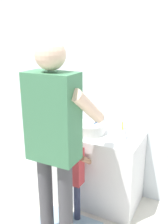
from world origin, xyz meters
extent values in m
plane|color=silver|center=(0.00, 0.00, 0.00)|extent=(14.00, 14.00, 0.00)
cube|color=silver|center=(0.00, 0.62, 1.35)|extent=(4.40, 0.08, 2.70)
cube|color=white|center=(0.00, 0.30, 0.41)|extent=(1.11, 0.54, 0.81)
cylinder|color=silver|center=(0.00, 0.28, 0.87)|extent=(0.33, 0.33, 0.11)
cylinder|color=#B1B1AD|center=(0.00, 0.28, 0.87)|extent=(0.27, 0.27, 0.09)
cylinder|color=#B7BABF|center=(0.00, 0.50, 0.90)|extent=(0.03, 0.03, 0.18)
cylinder|color=#B7BABF|center=(0.00, 0.44, 0.98)|extent=(0.02, 0.12, 0.02)
cylinder|color=#B7BABF|center=(-0.07, 0.50, 0.84)|extent=(0.04, 0.04, 0.05)
cylinder|color=#B7BABF|center=(0.07, 0.50, 0.84)|extent=(0.04, 0.04, 0.05)
cylinder|color=silver|center=(0.37, 0.30, 0.86)|extent=(0.07, 0.07, 0.09)
cylinder|color=yellow|center=(0.37, 0.29, 0.91)|extent=(0.03, 0.01, 0.17)
cube|color=white|center=(0.37, 0.29, 1.01)|extent=(0.01, 0.02, 0.02)
cylinder|color=green|center=(0.35, 0.31, 0.91)|extent=(0.01, 0.03, 0.17)
cube|color=white|center=(0.35, 0.31, 1.01)|extent=(0.01, 0.02, 0.02)
cylinder|color=#B27FC6|center=(-0.35, 0.29, 0.88)|extent=(0.06, 0.06, 0.13)
cylinder|color=#2D2D2D|center=(-0.35, 0.29, 0.96)|extent=(0.02, 0.02, 0.03)
cylinder|color=#2D334C|center=(-0.05, -0.11, 0.21)|extent=(0.07, 0.07, 0.43)
cylinder|color=#2D334C|center=(0.05, -0.11, 0.21)|extent=(0.07, 0.07, 0.43)
cube|color=#B7383D|center=(0.00, -0.11, 0.62)|extent=(0.21, 0.12, 0.37)
sphere|color=#A87A5B|center=(0.00, -0.11, 0.87)|extent=(0.12, 0.12, 0.12)
cylinder|color=#A87A5B|center=(-0.12, -0.01, 0.65)|extent=(0.05, 0.26, 0.20)
cylinder|color=#A87A5B|center=(0.12, -0.01, 0.65)|extent=(0.05, 0.26, 0.20)
cylinder|color=#47474C|center=(-0.11, -0.41, 0.42)|extent=(0.13, 0.13, 0.83)
cylinder|color=#47474C|center=(0.10, -0.41, 0.42)|extent=(0.13, 0.13, 0.83)
cube|color=#427F56|center=(0.00, -0.41, 1.19)|extent=(0.42, 0.24, 0.72)
sphere|color=beige|center=(0.00, -0.41, 1.68)|extent=(0.24, 0.24, 0.24)
cylinder|color=beige|center=(-0.23, -0.22, 1.26)|extent=(0.10, 0.50, 0.39)
cylinder|color=beige|center=(0.22, -0.22, 1.26)|extent=(0.10, 0.50, 0.39)
cylinder|color=blue|center=(0.22, -0.03, 1.07)|extent=(0.01, 0.14, 0.03)
cube|color=white|center=(0.22, 0.05, 1.08)|extent=(0.01, 0.02, 0.02)
camera|label=1|loc=(1.08, -1.98, 1.83)|focal=40.28mm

